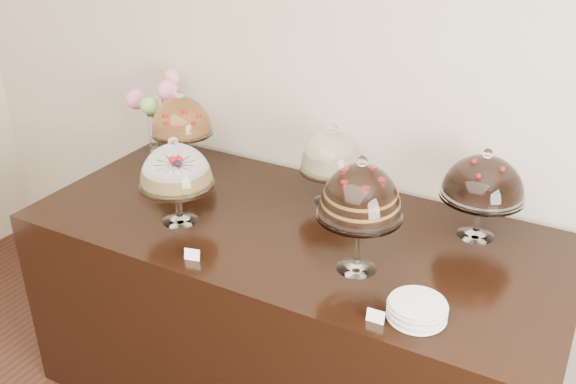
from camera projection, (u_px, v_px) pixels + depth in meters
The scene contains 11 objects.
wall_back at pixel (382, 55), 2.73m from camera, with size 5.00×0.04×3.00m, color beige.
display_counter at pixel (293, 315), 2.83m from camera, with size 2.20×1.00×0.90m, color black.
cake_stand_sugar_sponge at pixel (176, 169), 2.57m from camera, with size 0.31×0.31×0.37m.
cake_stand_choco_layer at pixel (360, 196), 2.22m from camera, with size 0.30×0.30×0.45m.
cake_stand_cheesecake at pixel (332, 155), 2.73m from camera, with size 0.28×0.28×0.36m.
cake_stand_dark_choco at pixel (484, 181), 2.46m from camera, with size 0.33×0.33×0.38m.
cake_stand_fruit_tart at pixel (181, 119), 3.04m from camera, with size 0.30×0.30×0.39m.
flower_vase at pixel (157, 111), 3.20m from camera, with size 0.30×0.29×0.42m.
plate_stack at pixel (417, 310), 2.08m from camera, with size 0.19×0.19×0.06m.
price_card_left at pixel (192, 255), 2.40m from camera, with size 0.06×0.01×0.04m, color white.
price_card_right at pixel (375, 316), 2.07m from camera, with size 0.06×0.01×0.04m, color white.
Camera 1 is at (0.95, 0.44, 2.21)m, focal length 40.00 mm.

